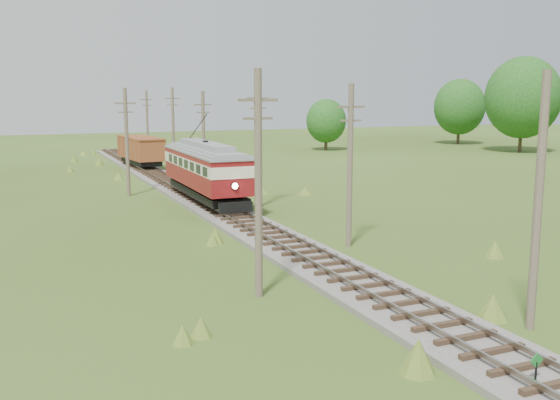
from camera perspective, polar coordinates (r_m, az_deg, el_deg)
name	(u,v)px	position (r m, az deg, el deg)	size (l,w,h in m)	color
railbed_main	(204,201)	(46.91, -6.97, -0.11)	(3.60, 96.00, 0.57)	#605B54
switch_marker	(536,368)	(18.92, 22.38, -14.01)	(0.45, 0.06, 1.08)	black
streetcar	(206,167)	(45.90, -6.79, 3.00)	(3.31, 13.56, 6.17)	black
gondola	(141,150)	(70.02, -12.62, 4.53)	(3.72, 9.26, 3.00)	black
gravel_pile	(188,171)	(63.02, -8.43, 2.62)	(3.17, 3.36, 1.15)	gray
utility_pole_r_1	(538,204)	(22.53, 22.53, -0.30)	(0.30, 0.30, 8.80)	brown
utility_pole_r_2	(350,164)	(32.92, 6.42, 3.28)	(1.60, 0.30, 8.60)	brown
utility_pole_r_3	(258,143)	(44.58, -2.02, 5.20)	(1.60, 0.30, 9.00)	brown
utility_pole_r_4	(204,137)	(56.82, -7.00, 5.75)	(1.60, 0.30, 8.40)	brown
utility_pole_r_5	(173,127)	(69.45, -9.74, 6.56)	(1.60, 0.30, 8.90)	brown
utility_pole_r_6	(147,124)	(82.09, -12.04, 6.85)	(1.60, 0.30, 8.70)	brown
utility_pole_l_a	(258,182)	(24.29, -1.98, 1.62)	(1.60, 0.30, 9.00)	brown
utility_pole_l_b	(127,141)	(51.24, -13.83, 5.26)	(1.60, 0.30, 8.60)	brown
tree_right_4	(523,98)	(95.72, 21.32, 8.72)	(10.50, 10.50, 13.53)	#38281C
tree_right_5	(459,107)	(109.01, 16.09, 8.19)	(8.40, 8.40, 10.82)	#38281C
tree_mid_b	(326,121)	(93.00, 4.24, 7.22)	(5.88, 5.88, 7.57)	#38281C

